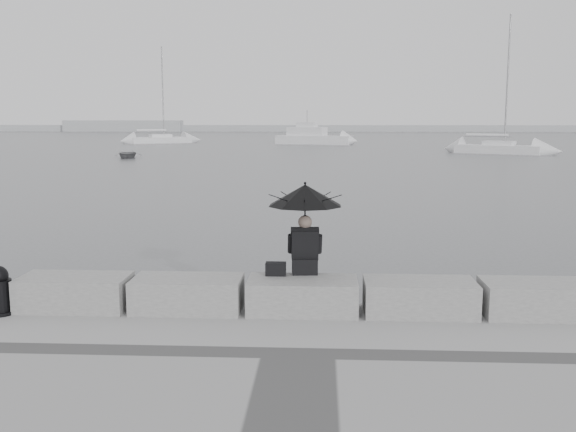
# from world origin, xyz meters

# --- Properties ---
(ground) EXTENTS (360.00, 360.00, 0.00)m
(ground) POSITION_xyz_m (0.00, 0.00, 0.00)
(ground) COLOR #46494B
(ground) RESTS_ON ground
(stone_block_far_left) EXTENTS (1.60, 0.80, 0.50)m
(stone_block_far_left) POSITION_xyz_m (-3.40, -0.45, 0.75)
(stone_block_far_left) COLOR slate
(stone_block_far_left) RESTS_ON promenade
(stone_block_left) EXTENTS (1.60, 0.80, 0.50)m
(stone_block_left) POSITION_xyz_m (-1.70, -0.45, 0.75)
(stone_block_left) COLOR slate
(stone_block_left) RESTS_ON promenade
(stone_block_centre) EXTENTS (1.60, 0.80, 0.50)m
(stone_block_centre) POSITION_xyz_m (0.00, -0.45, 0.75)
(stone_block_centre) COLOR slate
(stone_block_centre) RESTS_ON promenade
(stone_block_right) EXTENTS (1.60, 0.80, 0.50)m
(stone_block_right) POSITION_xyz_m (1.70, -0.45, 0.75)
(stone_block_right) COLOR slate
(stone_block_right) RESTS_ON promenade
(stone_block_far_right) EXTENTS (1.60, 0.80, 0.50)m
(stone_block_far_right) POSITION_xyz_m (3.40, -0.45, 0.75)
(stone_block_far_right) COLOR slate
(stone_block_far_right) RESTS_ON promenade
(seated_person) EXTENTS (1.12, 1.12, 1.39)m
(seated_person) POSITION_xyz_m (0.02, -0.07, 1.99)
(seated_person) COLOR black
(seated_person) RESTS_ON stone_block_centre
(bag) EXTENTS (0.30, 0.17, 0.19)m
(bag) POSITION_xyz_m (-0.41, -0.23, 1.10)
(bag) COLOR black
(bag) RESTS_ON stone_block_centre
(distant_landmass) EXTENTS (180.00, 8.00, 2.80)m
(distant_landmass) POSITION_xyz_m (-8.14, 154.51, 0.90)
(distant_landmass) COLOR #A3A5A8
(distant_landmass) RESTS_ON ground
(sailboat_left) EXTENTS (8.15, 6.29, 12.90)m
(sailboat_left) POSITION_xyz_m (-21.56, 76.84, 0.52)
(sailboat_left) COLOR white
(sailboat_left) RESTS_ON ground
(sailboat_right) EXTENTS (8.05, 6.24, 12.90)m
(sailboat_right) POSITION_xyz_m (17.11, 52.60, 0.52)
(sailboat_right) COLOR white
(sailboat_right) RESTS_ON ground
(motor_cruiser) EXTENTS (10.14, 6.05, 4.50)m
(motor_cruiser) POSITION_xyz_m (-0.72, 73.92, 0.89)
(motor_cruiser) COLOR white
(motor_cruiser) RESTS_ON ground
(dinghy) EXTENTS (3.60, 2.09, 0.57)m
(dinghy) POSITION_xyz_m (-16.26, 44.37, 0.29)
(dinghy) COLOR gray
(dinghy) RESTS_ON ground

